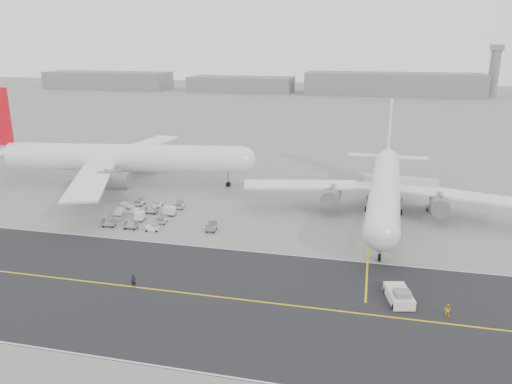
% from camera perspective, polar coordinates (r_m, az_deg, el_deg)
% --- Properties ---
extents(ground, '(700.00, 700.00, 0.00)m').
position_cam_1_polar(ground, '(87.52, -7.44, -5.52)').
color(ground, gray).
rests_on(ground, ground).
extents(taxiway, '(220.00, 59.00, 0.03)m').
position_cam_1_polar(taxiway, '(70.69, -8.72, -11.27)').
color(taxiway, '#252427').
rests_on(taxiway, ground).
extents(horizon_buildings, '(520.00, 28.00, 28.00)m').
position_cam_1_polar(horizon_buildings, '(337.14, 13.53, 10.75)').
color(horizon_buildings, gray).
rests_on(horizon_buildings, ground).
extents(control_tower, '(7.00, 7.00, 31.25)m').
position_cam_1_polar(control_tower, '(348.17, 25.58, 12.48)').
color(control_tower, gray).
rests_on(control_tower, ground).
extents(airliner_a, '(65.91, 64.74, 22.84)m').
position_cam_1_polar(airliner_a, '(123.22, -15.46, 3.80)').
color(airliner_a, white).
rests_on(airliner_a, ground).
extents(airliner_b, '(57.08, 57.78, 19.92)m').
position_cam_1_polar(airliner_b, '(101.21, 14.55, 0.61)').
color(airliner_b, white).
rests_on(airliner_b, ground).
extents(pushback_tug, '(4.03, 7.77, 2.19)m').
position_cam_1_polar(pushback_tug, '(69.85, 16.05, -11.31)').
color(pushback_tug, silver).
rests_on(pushback_tug, ground).
extents(jet_bridge, '(17.39, 4.97, 6.50)m').
position_cam_1_polar(jet_bridge, '(107.28, 15.97, 0.74)').
color(jet_bridge, gray).
rests_on(jet_bridge, ground).
extents(gse_cluster, '(18.08, 21.43, 1.85)m').
position_cam_1_polar(gse_cluster, '(100.37, -12.50, -2.82)').
color(gse_cluster, gray).
rests_on(gse_cluster, ground).
extents(stray_dolly, '(1.85, 2.76, 1.62)m').
position_cam_1_polar(stray_dolly, '(91.40, -5.12, -4.45)').
color(stray_dolly, silver).
rests_on(stray_dolly, ground).
extents(ground_crew_a, '(0.77, 0.56, 1.93)m').
position_cam_1_polar(ground_crew_a, '(72.83, -13.80, -9.85)').
color(ground_crew_a, black).
rests_on(ground_crew_a, ground).
extents(ground_crew_b, '(0.98, 0.87, 1.69)m').
position_cam_1_polar(ground_crew_b, '(68.52, 21.03, -12.46)').
color(ground_crew_b, yellow).
rests_on(ground_crew_b, ground).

